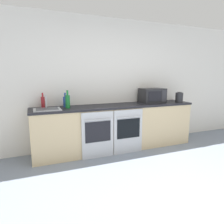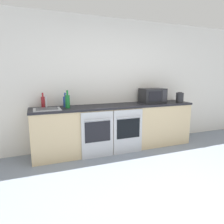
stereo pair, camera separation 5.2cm
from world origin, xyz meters
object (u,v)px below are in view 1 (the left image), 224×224
(oven_right, at_px, (128,131))
(microwave, at_px, (152,95))
(oven_left, at_px, (98,135))
(bottle_blue, at_px, (65,101))
(kettle, at_px, (179,97))
(sink, at_px, (47,109))
(bottle_red, at_px, (43,102))
(bottle_green, at_px, (68,101))

(oven_right, height_order, microwave, microwave)
(oven_left, distance_m, oven_right, 0.60)
(oven_left, xyz_separation_m, bottle_blue, (-0.48, 0.45, 0.57))
(kettle, xyz_separation_m, sink, (-2.70, 0.09, -0.09))
(microwave, bearing_deg, bottle_blue, 177.09)
(oven_right, height_order, bottle_red, bottle_red)
(microwave, height_order, bottle_green, bottle_green)
(bottle_red, bearing_deg, sink, -80.13)
(bottle_green, distance_m, sink, 0.38)
(oven_left, height_order, bottle_green, bottle_green)
(oven_left, bearing_deg, sink, 164.34)
(bottle_blue, distance_m, sink, 0.41)
(sink, bearing_deg, kettle, -1.95)
(microwave, height_order, kettle, microwave)
(oven_right, distance_m, bottle_red, 1.66)
(bottle_green, height_order, kettle, bottle_green)
(kettle, bearing_deg, bottle_blue, 172.58)
(bottle_green, xyz_separation_m, bottle_red, (-0.41, 0.22, -0.02))
(bottle_green, relative_size, sink, 0.71)
(oven_right, relative_size, bottle_red, 3.16)
(oven_right, relative_size, kettle, 3.77)
(bottle_red, bearing_deg, kettle, -7.56)
(bottle_green, distance_m, kettle, 2.35)
(bottle_red, height_order, sink, bottle_red)
(oven_right, xyz_separation_m, microwave, (0.74, 0.35, 0.62))
(oven_left, bearing_deg, microwave, 14.74)
(oven_left, relative_size, bottle_blue, 3.26)
(bottle_blue, bearing_deg, sink, -147.73)
(oven_right, relative_size, microwave, 1.66)
(sink, bearing_deg, bottle_green, 8.66)
(bottle_red, bearing_deg, oven_left, -30.08)
(bottle_green, height_order, bottle_red, bottle_green)
(oven_left, bearing_deg, bottle_red, 149.92)
(bottle_blue, bearing_deg, oven_left, -42.85)
(oven_right, distance_m, microwave, 1.03)
(oven_left, distance_m, kettle, 1.97)
(oven_right, xyz_separation_m, bottle_red, (-1.47, 0.50, 0.58))
(microwave, height_order, bottle_blue, microwave)
(oven_left, relative_size, sink, 1.90)
(oven_left, bearing_deg, bottle_blue, 137.15)
(oven_left, distance_m, bottle_blue, 0.87)
(microwave, bearing_deg, bottle_red, 176.11)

